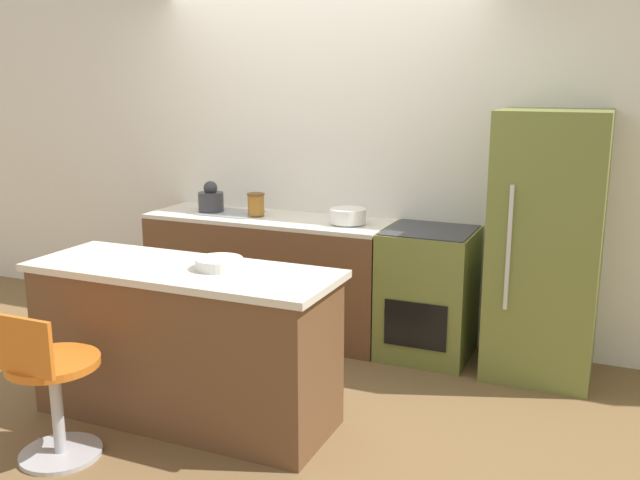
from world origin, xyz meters
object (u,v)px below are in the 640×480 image
refrigerator (546,246)px  kettle (211,199)px  mixing_bowl (348,216)px  stool_chair (51,388)px  oven_range (428,293)px

refrigerator → kettle: 2.47m
kettle → mixing_bowl: kettle is taller
refrigerator → mixing_bowl: bearing=179.9°
kettle → stool_chair: bearing=-80.3°
mixing_bowl → kettle: bearing=180.0°
kettle → oven_range: bearing=0.4°
refrigerator → kettle: size_ratio=7.31×
refrigerator → stool_chair: size_ratio=2.10×
refrigerator → mixing_bowl: refrigerator is taller
oven_range → refrigerator: 0.86m
mixing_bowl → refrigerator: bearing=-0.1°
kettle → mixing_bowl: size_ratio=0.91×
oven_range → stool_chair: bearing=-122.6°
stool_chair → oven_range: bearing=57.4°
oven_range → refrigerator: size_ratio=0.52×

